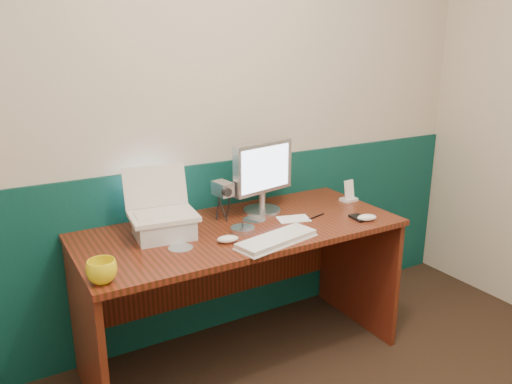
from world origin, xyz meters
TOP-DOWN VIEW (x-y plane):
  - back_wall at (0.00, 1.75)m, footprint 3.50×0.04m
  - wainscot at (0.00, 1.74)m, footprint 3.48×0.02m
  - desk at (-0.03, 1.38)m, footprint 1.60×0.70m
  - laptop_riser at (-0.40, 1.45)m, footprint 0.29×0.25m
  - laptop at (-0.40, 1.45)m, footprint 0.33×0.27m
  - monitor at (0.18, 1.52)m, footprint 0.39×0.18m
  - keyboard at (0.02, 1.12)m, footprint 0.42×0.22m
  - mouse_right at (0.57, 1.13)m, footprint 0.12×0.09m
  - mouse_left at (-0.18, 1.23)m, footprint 0.11×0.08m
  - mug at (-0.77, 1.12)m, footprint 0.15×0.15m
  - camcorder at (-0.06, 1.52)m, footprint 0.12×0.16m
  - cd_spindle at (-0.06, 1.31)m, footprint 0.12×0.12m
  - cd_loose_a at (-0.39, 1.28)m, footprint 0.11×0.11m
  - cd_loose_b at (0.08, 1.44)m, footprint 0.12×0.12m
  - pen at (0.38, 1.31)m, footprint 0.13×0.04m
  - papers at (0.26, 1.34)m, footprint 0.18×0.15m
  - dock at (0.71, 1.44)m, footprint 0.10×0.08m
  - music_player at (0.71, 1.44)m, footprint 0.06×0.04m
  - pda at (0.55, 1.17)m, footprint 0.07×0.11m

SIDE VIEW (x-z plane):
  - desk at x=-0.03m, z-range 0.00..0.75m
  - wainscot at x=0.00m, z-range 0.00..1.00m
  - cd_loose_a at x=-0.39m, z-range 0.75..0.75m
  - cd_loose_b at x=0.08m, z-range 0.75..0.75m
  - papers at x=0.26m, z-range 0.75..0.75m
  - pen at x=0.38m, z-range 0.75..0.76m
  - pda at x=0.55m, z-range 0.75..0.76m
  - dock at x=0.71m, z-range 0.75..0.77m
  - keyboard at x=0.02m, z-range 0.75..0.77m
  - cd_spindle at x=-0.06m, z-range 0.75..0.77m
  - mouse_left at x=-0.18m, z-range 0.75..0.78m
  - mouse_right at x=0.57m, z-range 0.75..0.78m
  - laptop_riser at x=-0.40m, z-range 0.75..0.84m
  - mug at x=-0.77m, z-range 0.75..0.84m
  - music_player at x=0.71m, z-range 0.77..0.87m
  - camcorder at x=-0.06m, z-range 0.75..0.97m
  - monitor at x=0.18m, z-range 0.75..1.12m
  - laptop at x=-0.40m, z-range 0.84..1.09m
  - back_wall at x=0.00m, z-range 0.00..2.50m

